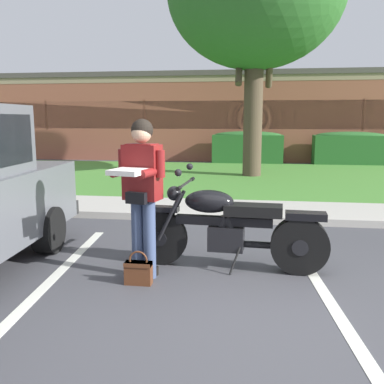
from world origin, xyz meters
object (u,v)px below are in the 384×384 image
object	(u,v)px
handbag	(138,271)
brick_building	(251,117)
hedge_left	(248,147)
motorcycle	(236,228)
hedge_center_left	(350,148)
rider_person	(142,186)

from	to	relation	value
handbag	brick_building	xyz separation A→B (m)	(0.97, 18.40, 1.64)
hedge_left	motorcycle	bearing A→B (deg)	-89.71
handbag	hedge_left	world-z (taller)	hedge_left
handbag	hedge_center_left	bearing A→B (deg)	69.30
handbag	hedge_center_left	distance (m)	13.16
hedge_center_left	motorcycle	bearing A→B (deg)	-107.42
motorcycle	rider_person	size ratio (longest dim) A/B	1.32
motorcycle	handbag	bearing A→B (deg)	-148.10
handbag	hedge_left	distance (m)	12.35
brick_building	hedge_left	bearing A→B (deg)	-90.51
motorcycle	rider_person	bearing A→B (deg)	-157.41
hedge_left	handbag	bearing A→B (deg)	-94.28
hedge_left	brick_building	xyz separation A→B (m)	(0.05, 6.10, 1.14)
hedge_left	brick_building	size ratio (longest dim) A/B	0.11
rider_person	handbag	bearing A→B (deg)	-89.70
handbag	brick_building	distance (m)	18.50
handbag	motorcycle	bearing A→B (deg)	31.90
rider_person	hedge_left	bearing A→B (deg)	85.65
brick_building	motorcycle	bearing A→B (deg)	-89.98
rider_person	hedge_center_left	bearing A→B (deg)	68.98
rider_person	hedge_left	xyz separation A→B (m)	(0.92, 12.10, -0.36)
hedge_center_left	hedge_left	bearing A→B (deg)	180.00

